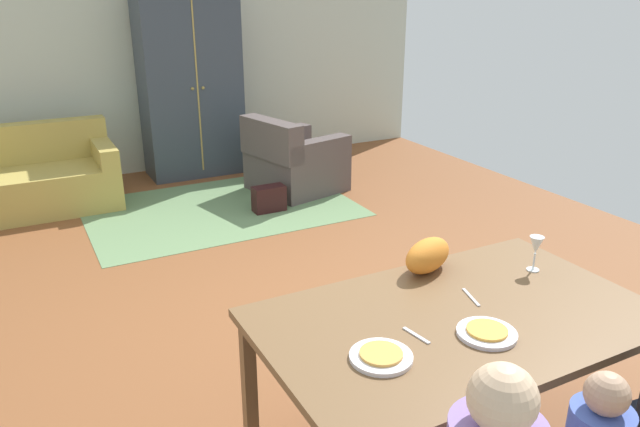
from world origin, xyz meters
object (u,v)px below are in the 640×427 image
(plate_near_man, at_px, (381,357))
(handbag, at_px, (269,199))
(couch, at_px, (29,180))
(dining_table, at_px, (457,329))
(plate_near_child, at_px, (487,333))
(cat, at_px, (428,255))
(wine_glass, at_px, (536,246))
(armchair, at_px, (293,162))
(armoire, at_px, (190,85))

(plate_near_man, distance_m, handbag, 3.81)
(couch, bearing_deg, dining_table, -71.87)
(plate_near_child, bearing_deg, cat, 76.16)
(wine_glass, distance_m, couch, 4.99)
(plate_near_child, bearing_deg, couch, 107.50)
(couch, bearing_deg, plate_near_man, -77.71)
(couch, bearing_deg, wine_glass, -64.25)
(handbag, bearing_deg, plate_near_man, -106.17)
(wine_glass, relative_size, handbag, 0.58)
(plate_near_child, distance_m, handbag, 3.77)
(wine_glass, bearing_deg, dining_table, -164.13)
(plate_near_child, height_order, couch, couch)
(handbag, bearing_deg, wine_glass, -88.79)
(dining_table, height_order, plate_near_man, plate_near_man)
(cat, relative_size, armchair, 0.31)
(dining_table, bearing_deg, plate_near_man, -166.06)
(wine_glass, height_order, handbag, wine_glass)
(plate_near_man, height_order, armoire, armoire)
(wine_glass, bearing_deg, handbag, 91.21)
(plate_near_man, distance_m, wine_glass, 1.16)
(wine_glass, distance_m, armchair, 3.86)
(dining_table, relative_size, plate_near_man, 7.03)
(plate_near_man, bearing_deg, wine_glass, 15.04)
(dining_table, bearing_deg, plate_near_child, -90.00)
(wine_glass, xyz_separation_m, couch, (-2.15, 4.47, -0.59))
(plate_near_child, height_order, cat, cat)
(dining_table, relative_size, armchair, 1.70)
(cat, bearing_deg, dining_table, -130.40)
(plate_near_child, xyz_separation_m, wine_glass, (0.63, 0.36, 0.12))
(plate_near_man, height_order, armchair, armchair)
(plate_near_man, xyz_separation_m, couch, (-1.04, 4.77, -0.46))
(dining_table, relative_size, couch, 1.08)
(armchair, relative_size, handbag, 3.23)
(plate_near_man, bearing_deg, cat, 40.90)
(dining_table, bearing_deg, armchair, 75.07)
(couch, distance_m, handbag, 2.39)
(dining_table, bearing_deg, handbag, 80.83)
(couch, bearing_deg, cat, -68.38)
(plate_near_man, distance_m, armchair, 4.40)
(plate_near_man, bearing_deg, handbag, 73.83)
(handbag, bearing_deg, dining_table, -99.17)
(plate_near_man, bearing_deg, dining_table, 13.94)
(cat, bearing_deg, plate_near_child, -124.96)
(plate_near_man, bearing_deg, couch, 102.29)
(cat, distance_m, handbag, 3.17)
(dining_table, height_order, wine_glass, wine_glass)
(cat, distance_m, armoire, 4.71)
(armchair, distance_m, handbag, 0.72)
(dining_table, height_order, couch, couch)
(armoire, bearing_deg, handbag, -81.43)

